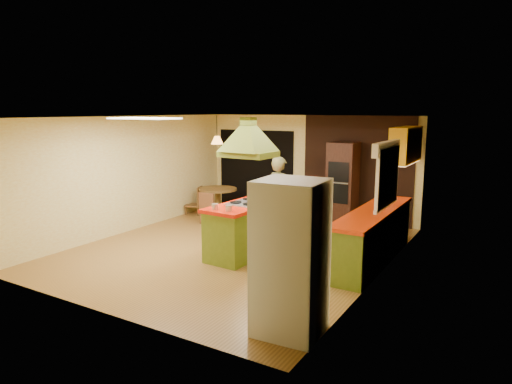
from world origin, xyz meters
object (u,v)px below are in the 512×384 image
Objects in this scene: man at (279,197)px; canister_large at (390,193)px; wall_oven at (343,183)px; kitchen_island at (249,228)px; refrigerator at (290,258)px; dining_table at (218,197)px.

man reaches higher than canister_large.
man is 0.89× the size of wall_oven.
canister_large is at bearing 46.90° from kitchen_island.
refrigerator reaches higher than dining_table.
kitchen_island is at bearing -44.03° from dining_table.
kitchen_island is at bearing -101.52° from wall_oven.
refrigerator reaches higher than man.
dining_table is at bearing 2.89° from man.
canister_large reaches higher than kitchen_island.
refrigerator is 4.33m from canister_large.
wall_oven is at bearing 80.40° from kitchen_island.
man is 2.35m from dining_table.
dining_table is 4.54× the size of canister_large.
refrigerator is 8.92× the size of canister_large.
man is 4.20m from refrigerator.
refrigerator is 1.96× the size of dining_table.
canister_large is (4.28, -0.16, 0.53)m from dining_table.
man is 2.22m from canister_large.
wall_oven is (-1.34, 5.40, 0.02)m from refrigerator.
dining_table is at bearing -161.41° from wall_oven.
kitchen_island is 3.17m from wall_oven.
kitchen_island is at bearing -136.06° from canister_large.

